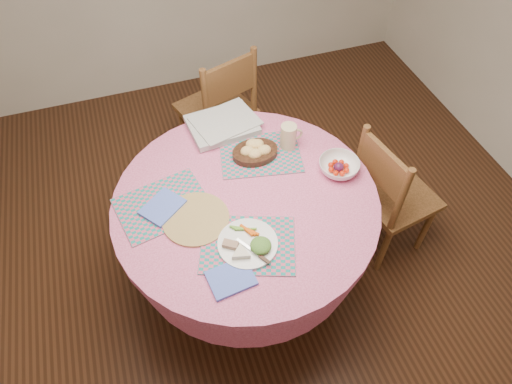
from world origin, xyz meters
TOP-DOWN VIEW (x-y plane):
  - ground at (0.00, 0.00)m, footprint 4.00×4.00m
  - dining_table at (0.00, 0.00)m, footprint 1.24×1.24m
  - chair_right at (0.83, 0.01)m, footprint 0.45×0.47m
  - chair_back at (0.13, 0.98)m, footprint 0.54×0.52m
  - placemat_front at (-0.07, -0.24)m, footprint 0.48×0.42m
  - placemat_left at (-0.37, 0.08)m, footprint 0.45×0.37m
  - placemat_back at (0.16, 0.25)m, footprint 0.45×0.37m
  - wicker_trivet at (-0.25, -0.04)m, footprint 0.30×0.30m
  - napkin_near at (-0.18, -0.38)m, footprint 0.20×0.16m
  - napkin_far at (-0.37, 0.06)m, footprint 0.23×0.22m
  - dinner_plate at (-0.06, -0.25)m, footprint 0.26×0.26m
  - bread_bowl at (0.13, 0.25)m, footprint 0.23×0.23m
  - latte_mug at (0.31, 0.26)m, footprint 0.12×0.08m
  - fruit_bowl at (0.48, 0.02)m, footprint 0.21×0.21m
  - newspaper_stack at (0.03, 0.50)m, footprint 0.39×0.32m

SIDE VIEW (x-z plane):
  - ground at x=0.00m, z-range 0.00..0.00m
  - chair_right at x=0.83m, z-range 0.02..0.89m
  - chair_back at x=0.13m, z-range 0.02..0.94m
  - dining_table at x=0.00m, z-range 0.18..0.93m
  - placemat_front at x=-0.07m, z-range 0.75..0.76m
  - placemat_left at x=-0.37m, z-range 0.75..0.76m
  - placemat_back at x=0.16m, z-range 0.75..0.76m
  - wicker_trivet at x=-0.25m, z-range 0.75..0.76m
  - napkin_near at x=-0.18m, z-range 0.75..0.76m
  - napkin_far at x=-0.37m, z-range 0.76..0.77m
  - dinner_plate at x=-0.06m, z-range 0.75..0.80m
  - newspaper_stack at x=0.03m, z-range 0.76..0.80m
  - fruit_bowl at x=0.48m, z-range 0.75..0.81m
  - bread_bowl at x=0.13m, z-range 0.75..0.83m
  - latte_mug at x=0.31m, z-range 0.76..0.89m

